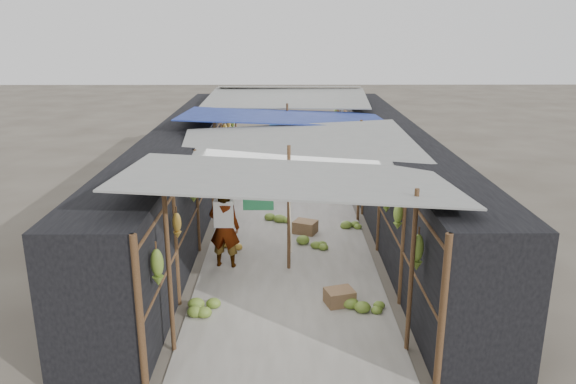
{
  "coord_description": "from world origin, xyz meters",
  "views": [
    {
      "loc": [
        -0.09,
        -7.63,
        4.83
      ],
      "look_at": [
        -0.01,
        4.36,
        1.25
      ],
      "focal_mm": 35.0,
      "sensor_mm": 36.0,
      "label": 1
    }
  ],
  "objects_px": {
    "vendor_elderly": "(224,228)",
    "vendor_seated": "(343,172)",
    "black_basin": "(334,181)",
    "shopper_blue": "(291,170)",
    "crate_near": "(340,297)"
  },
  "relations": [
    {
      "from": "vendor_seated",
      "to": "vendor_elderly",
      "type": "bearing_deg",
      "value": -19.48
    },
    {
      "from": "vendor_seated",
      "to": "crate_near",
      "type": "bearing_deg",
      "value": 1.57
    },
    {
      "from": "vendor_elderly",
      "to": "shopper_blue",
      "type": "xyz_separation_m",
      "value": [
        1.43,
        4.9,
        -0.05
      ]
    },
    {
      "from": "crate_near",
      "to": "vendor_elderly",
      "type": "relative_size",
      "value": 0.29
    },
    {
      "from": "black_basin",
      "to": "vendor_elderly",
      "type": "xyz_separation_m",
      "value": [
        -2.79,
        -6.23,
        0.76
      ]
    },
    {
      "from": "black_basin",
      "to": "vendor_elderly",
      "type": "relative_size",
      "value": 0.38
    },
    {
      "from": "black_basin",
      "to": "shopper_blue",
      "type": "bearing_deg",
      "value": -135.66
    },
    {
      "from": "black_basin",
      "to": "shopper_blue",
      "type": "xyz_separation_m",
      "value": [
        -1.36,
        -1.33,
        0.71
      ]
    },
    {
      "from": "black_basin",
      "to": "vendor_seated",
      "type": "distance_m",
      "value": 0.58
    },
    {
      "from": "vendor_elderly",
      "to": "crate_near",
      "type": "bearing_deg",
      "value": 150.36
    },
    {
      "from": "black_basin",
      "to": "vendor_seated",
      "type": "xyz_separation_m",
      "value": [
        0.22,
        -0.35,
        0.41
      ]
    },
    {
      "from": "black_basin",
      "to": "vendor_seated",
      "type": "relative_size",
      "value": 0.64
    },
    {
      "from": "vendor_elderly",
      "to": "vendor_seated",
      "type": "distance_m",
      "value": 6.62
    },
    {
      "from": "shopper_blue",
      "to": "vendor_seated",
      "type": "relative_size",
      "value": 1.59
    },
    {
      "from": "crate_near",
      "to": "shopper_blue",
      "type": "bearing_deg",
      "value": 80.2
    }
  ]
}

